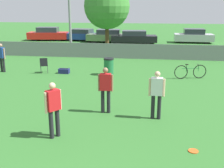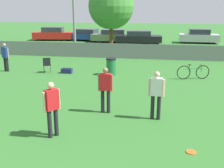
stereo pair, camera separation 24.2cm
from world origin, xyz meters
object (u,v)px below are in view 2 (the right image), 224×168
at_px(tree_near_pole, 111,6).
at_px(frisbee_disc, 191,152).
at_px(parked_car_blue, 87,35).
at_px(gear_bag_sideline, 67,71).
at_px(parked_car_dark, 139,37).
at_px(bicycle_sideline, 193,72).
at_px(parked_car_red, 53,34).
at_px(trash_bin, 111,67).
at_px(parked_car_olive, 113,36).
at_px(player_thrower_red, 52,106).
at_px(player_receiver_white, 156,92).
at_px(parked_car_silver, 199,36).
at_px(spectator_in_blue, 5,55).
at_px(folding_chair_sideline, 47,64).
at_px(player_defender_red, 105,87).

bearing_deg(tree_near_pole, frisbee_disc, -73.48).
relative_size(frisbee_disc, parked_car_blue, 0.06).
bearing_deg(gear_bag_sideline, parked_car_dark, 76.90).
height_order(bicycle_sideline, parked_car_blue, parked_car_blue).
xyz_separation_m(gear_bag_sideline, parked_car_red, (-6.51, 14.94, 0.56)).
bearing_deg(tree_near_pole, parked_car_dark, 65.87).
bearing_deg(frisbee_disc, tree_near_pole, 106.52).
relative_size(trash_bin, parked_car_dark, 0.20).
bearing_deg(parked_car_red, parked_car_olive, -12.61).
bearing_deg(trash_bin, tree_near_pole, 99.62).
distance_m(frisbee_disc, gear_bag_sideline, 10.27).
xyz_separation_m(player_thrower_red, player_receiver_white, (2.99, 1.85, 0.00)).
bearing_deg(tree_near_pole, bicycle_sideline, -56.85).
height_order(parked_car_dark, parked_car_silver, parked_car_silver).
bearing_deg(tree_near_pole, trash_bin, -80.38).
xyz_separation_m(player_receiver_white, parked_car_silver, (4.06, 21.15, -0.27)).
height_order(player_receiver_white, trash_bin, player_receiver_white).
height_order(frisbee_disc, parked_car_blue, parked_car_blue).
distance_m(frisbee_disc, parked_car_olive, 23.20).
bearing_deg(parked_car_red, tree_near_pole, -45.27).
height_order(tree_near_pole, bicycle_sideline, tree_near_pole).
distance_m(player_receiver_white, parked_car_silver, 21.54).
bearing_deg(frisbee_disc, spectator_in_blue, 140.69).
bearing_deg(parked_car_silver, player_receiver_white, -100.05).
bearing_deg(parked_car_blue, bicycle_sideline, -48.50).
relative_size(player_thrower_red, parked_car_silver, 0.43).
bearing_deg(parked_car_dark, trash_bin, -97.16).
height_order(player_receiver_white, folding_chair_sideline, player_receiver_white).
distance_m(player_defender_red, spectator_in_blue, 9.02).
bearing_deg(player_receiver_white, player_defender_red, 171.94).
xyz_separation_m(trash_bin, parked_car_dark, (0.53, 13.51, 0.18)).
bearing_deg(parked_car_silver, parked_car_olive, -173.69).
distance_m(player_thrower_red, parked_car_red, 24.44).
xyz_separation_m(frisbee_disc, parked_car_red, (-12.69, 23.14, 0.69)).
height_order(player_defender_red, bicycle_sideline, player_defender_red).
xyz_separation_m(player_thrower_red, trash_bin, (0.42, 7.88, -0.49)).
bearing_deg(parked_car_red, frisbee_disc, -68.27).
distance_m(player_receiver_white, bicycle_sideline, 6.17).
xyz_separation_m(player_defender_red, frisbee_disc, (2.80, -2.48, -0.96)).
bearing_deg(player_defender_red, tree_near_pole, 96.20).
bearing_deg(gear_bag_sideline, parked_car_olive, 88.31).
bearing_deg(parked_car_red, player_defender_red, -71.44).
height_order(spectator_in_blue, folding_chair_sideline, spectator_in_blue).
relative_size(frisbee_disc, parked_car_red, 0.06).
bearing_deg(parked_car_red, spectator_in_blue, -86.41).
relative_size(bicycle_sideline, parked_car_dark, 0.37).
xyz_separation_m(player_defender_red, parked_car_olive, (-2.96, 19.98, -0.29)).
xyz_separation_m(tree_near_pole, gear_bag_sideline, (-1.10, -8.94, -3.58)).
xyz_separation_m(frisbee_disc, parked_car_silver, (3.06, 23.31, 0.68)).
xyz_separation_m(player_defender_red, spectator_in_blue, (-7.07, 5.60, -0.02)).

